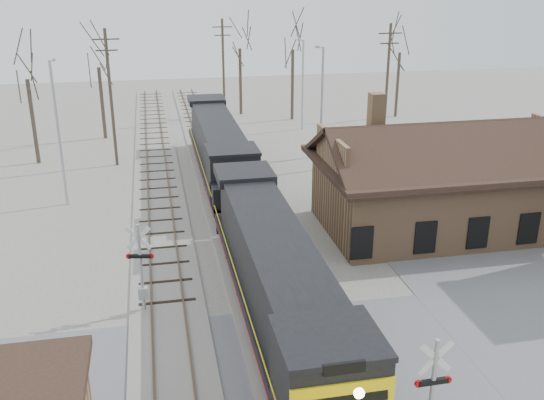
{
  "coord_description": "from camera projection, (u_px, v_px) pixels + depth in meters",
  "views": [
    {
      "loc": [
        -4.63,
        -18.83,
        14.27
      ],
      "look_at": [
        1.01,
        9.0,
        3.61
      ],
      "focal_mm": 40.0,
      "sensor_mm": 36.0,
      "label": 1
    }
  ],
  "objects": [
    {
      "name": "tree_d",
      "position": [
        293.0,
        38.0,
        60.19
      ],
      "size": [
        4.73,
        4.73,
        11.6
      ],
      "color": "#382D23",
      "rests_on": "ground"
    },
    {
      "name": "tree_b",
      "position": [
        97.0,
        55.0,
        53.22
      ],
      "size": [
        4.3,
        4.3,
        10.54
      ],
      "color": "#382D23",
      "rests_on": "ground"
    },
    {
      "name": "tree_e",
      "position": [
        401.0,
        42.0,
        61.57
      ],
      "size": [
        4.44,
        4.44,
        10.87
      ],
      "color": "#382D23",
      "rests_on": "ground"
    },
    {
      "name": "locomotive_trailing",
      "position": [
        220.0,
        151.0,
        43.24
      ],
      "size": [
        3.01,
        20.17,
        4.24
      ],
      "color": "black",
      "rests_on": "ground"
    },
    {
      "name": "track_siding",
      "position": [
        161.0,
        227.0,
        36.06
      ],
      "size": [
        3.4,
        90.0,
        0.24
      ],
      "color": "#A09B91",
      "rests_on": "ground"
    },
    {
      "name": "tree_a",
      "position": [
        25.0,
        65.0,
        45.82
      ],
      "size": [
        4.45,
        4.45,
        10.9
      ],
      "color": "#382D23",
      "rests_on": "ground"
    },
    {
      "name": "road",
      "position": [
        293.0,
        371.0,
        23.15
      ],
      "size": [
        60.0,
        9.0,
        0.03
      ],
      "primitive_type": "cube",
      "color": "slate",
      "rests_on": "ground"
    },
    {
      "name": "ground",
      "position": [
        293.0,
        371.0,
        23.15
      ],
      "size": [
        140.0,
        140.0,
        0.0
      ],
      "primitive_type": "plane",
      "color": "#A09B91",
      "rests_on": "ground"
    },
    {
      "name": "utility_pole_b",
      "position": [
        223.0,
        68.0,
        61.3
      ],
      "size": [
        2.0,
        0.24,
        10.08
      ],
      "color": "#382D23",
      "rests_on": "ground"
    },
    {
      "name": "streetlight_a",
      "position": [
        58.0,
        126.0,
        38.14
      ],
      "size": [
        0.25,
        2.04,
        9.34
      ],
      "color": "#A5A8AD",
      "rests_on": "ground"
    },
    {
      "name": "streetlight_c",
      "position": [
        302.0,
        80.0,
        57.53
      ],
      "size": [
        0.25,
        2.04,
        8.48
      ],
      "color": "#A5A8AD",
      "rests_on": "ground"
    },
    {
      "name": "depot",
      "position": [
        445.0,
        189.0,
        35.55
      ],
      "size": [
        15.2,
        9.31,
        7.9
      ],
      "color": "#9D7551",
      "rests_on": "ground"
    },
    {
      "name": "tree_c",
      "position": [
        240.0,
        37.0,
        62.66
      ],
      "size": [
        4.61,
        4.61,
        11.3
      ],
      "color": "#382D23",
      "rests_on": "ground"
    },
    {
      "name": "locomotive_lead",
      "position": [
        280.0,
        287.0,
        24.48
      ],
      "size": [
        3.01,
        20.17,
        4.48
      ],
      "color": "black",
      "rests_on": "ground"
    },
    {
      "name": "utility_pole_c",
      "position": [
        387.0,
        85.0,
        50.68
      ],
      "size": [
        2.0,
        0.24,
        10.49
      ],
      "color": "#382D23",
      "rests_on": "ground"
    },
    {
      "name": "streetlight_b",
      "position": [
        321.0,
        103.0,
        45.21
      ],
      "size": [
        0.25,
        2.04,
        9.29
      ],
      "color": "#A5A8AD",
      "rests_on": "ground"
    },
    {
      "name": "utility_pole_a",
      "position": [
        111.0,
        96.0,
        46.09
      ],
      "size": [
        2.0,
        0.24,
        10.5
      ],
      "color": "#382D23",
      "rests_on": "ground"
    },
    {
      "name": "crossbuck_far",
      "position": [
        141.0,
        272.0,
        26.51
      ],
      "size": [
        1.21,
        0.33,
        4.26
      ],
      "rotation": [
        0.0,
        0.0,
        2.95
      ],
      "color": "#A5A8AD",
      "rests_on": "ground"
    },
    {
      "name": "track_main",
      "position": [
        236.0,
        222.0,
        36.89
      ],
      "size": [
        3.4,
        90.0,
        0.24
      ],
      "color": "#A09B91",
      "rests_on": "ground"
    }
  ]
}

